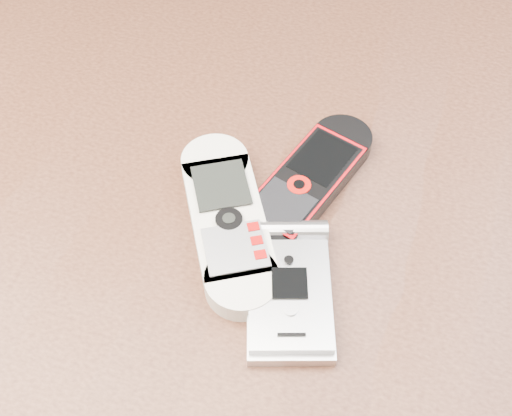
{
  "coord_description": "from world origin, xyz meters",
  "views": [
    {
      "loc": [
        0.09,
        -0.28,
        1.15
      ],
      "look_at": [
        0.01,
        0.0,
        0.76
      ],
      "focal_mm": 50.0,
      "sensor_mm": 36.0,
      "label": 1
    }
  ],
  "objects": [
    {
      "name": "table",
      "position": [
        0.0,
        0.0,
        0.64
      ],
      "size": [
        1.2,
        0.8,
        0.75
      ],
      "color": "black",
      "rests_on": "ground"
    },
    {
      "name": "motorola_razr",
      "position": [
        0.04,
        -0.06,
        0.76
      ],
      "size": [
        0.08,
        0.12,
        0.02
      ],
      "primitive_type": "cube",
      "rotation": [
        0.0,
        0.0,
        0.3
      ],
      "color": "silver",
      "rests_on": "table"
    },
    {
      "name": "nokia_white",
      "position": [
        -0.01,
        -0.01,
        0.76
      ],
      "size": [
        0.11,
        0.15,
        0.02
      ],
      "primitive_type": "cube",
      "rotation": [
        0.0,
        0.0,
        0.5
      ],
      "color": "beige",
      "rests_on": "table"
    },
    {
      "name": "nokia_black_red",
      "position": [
        0.03,
        0.03,
        0.76
      ],
      "size": [
        0.09,
        0.15,
        0.01
      ],
      "primitive_type": "cube",
      "rotation": [
        0.0,
        0.0,
        -0.32
      ],
      "color": "black",
      "rests_on": "table"
    }
  ]
}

